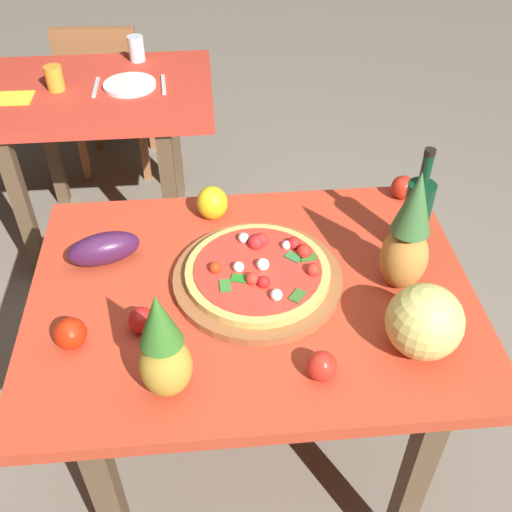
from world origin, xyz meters
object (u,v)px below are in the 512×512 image
Objects in this scene: eggplant at (104,249)px; wine_bottle at (416,216)px; bell_pepper at (212,203)px; fork_utensil at (96,87)px; dining_chair at (107,91)px; knife_utensil at (164,84)px; drinking_glass_water at (136,48)px; background_table at (95,115)px; tomato_near_board at (403,187)px; pizza_board at (258,279)px; pizza at (259,270)px; tomato_at_corner at (70,333)px; melon at (425,322)px; tomato_beside_pepper at (142,320)px; display_table at (252,315)px; drinking_glass_juice at (55,78)px; napkin_folded at (15,98)px; dinner_plate at (130,85)px; pineapple_left at (408,238)px; pineapple_right at (163,350)px; tomato_by_bottle at (322,366)px.

wine_bottle is at bearing -2.06° from eggplant.
fork_utensil is at bearing 116.38° from bell_pepper.
dining_chair is 8.13× the size of bell_pepper.
drinking_glass_water is at bearing 111.17° from knife_utensil.
tomato_near_board reaches higher than background_table.
pizza_board is 1.18× the size of pizza.
tomato_at_corner is at bearing -92.04° from drinking_glass_water.
fork_utensil is at bearing 122.04° from melon.
bell_pepper is 0.58× the size of knife_utensil.
tomato_at_corner is 1.17× the size of tomato_beside_pepper.
background_table is 1.12m from eggplant.
pizza_board is 0.47m from wine_bottle.
tomato_at_corner is (-0.91, -0.27, -0.08)m from wine_bottle.
fork_utensil is (-1.01, 1.13, -0.12)m from wine_bottle.
pizza reaches higher than display_table.
eggplant is 1.11× the size of fork_utensil.
drinking_glass_juice reaches higher than napkin_folded.
melon is at bearing -35.62° from pizza_board.
drinking_glass_juice reaches higher than knife_utensil.
pizza_board is at bearing -80.51° from knife_utensil.
display_table is 1.32m from dinner_plate.
melon reaches higher than drinking_glass_juice.
knife_utensil is at bearing -0.07° from drinking_glass_juice.
tomato_beside_pepper is (-0.68, -0.10, -0.13)m from pineapple_left.
tomato_at_corner is 0.56× the size of napkin_folded.
pineapple_right is 3.72× the size of tomato_at_corner.
display_table is 1.28m from knife_utensil.
drinking_glass_juice is 0.30m from dinner_plate.
dining_chair is at bearing 100.31° from pineapple_right.
wine_bottle is 4.70× the size of tomato_by_bottle.
pizza is (0.62, -1.80, 0.33)m from dining_chair.
pizza is 1.54m from drinking_glass_water.
drinking_glass_water is (-0.77, 1.75, -0.04)m from melon.
pizza_board is at bearing 112.63° from dining_chair.
tomato_near_board is at bearing 73.44° from pineapple_left.
pizza_board is 0.34m from tomato_by_bottle.
dinner_plate is (-0.87, 1.13, -0.12)m from wine_bottle.
napkin_folded is at bearing 113.65° from pineapple_right.
tomato_at_corner is at bearing -91.71° from dinner_plate.
bell_pepper is at bearing -82.82° from knife_utensil.
pineapple_left is 0.23m from melon.
pizza is at bearing 37.42° from pizza_board.
wine_bottle is 3.34× the size of drinking_glass_juice.
wine_bottle is at bearing 51.90° from tomato_by_bottle.
drinking_glass_juice is at bearing 179.80° from fork_utensil.
dinner_plate is (0.17, 0.00, 0.13)m from background_table.
bell_pepper reaches higher than fork_utensil.
tomato_at_corner is (-0.58, 0.15, 0.00)m from tomato_by_bottle.
display_table is 1.16× the size of background_table.
dinner_plate is at bearing 109.26° from tomato_by_bottle.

